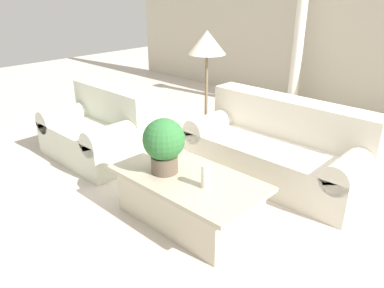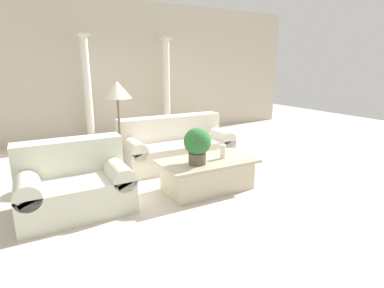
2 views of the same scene
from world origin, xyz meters
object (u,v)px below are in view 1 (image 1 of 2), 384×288
at_px(sofa_long, 279,148).
at_px(potted_plant, 164,143).
at_px(coffee_table, 188,197).
at_px(loveseat, 100,130).
at_px(floor_lamp, 207,48).

bearing_deg(sofa_long, potted_plant, -103.78).
xyz_separation_m(sofa_long, coffee_table, (-0.13, -1.29, -0.11)).
relative_size(loveseat, floor_lamp, 0.86).
bearing_deg(sofa_long, floor_lamp, -177.13).
relative_size(potted_plant, floor_lamp, 0.33).
height_order(coffee_table, floor_lamp, floor_lamp).
bearing_deg(loveseat, sofa_long, 28.81).
xyz_separation_m(loveseat, potted_plant, (1.53, -0.34, 0.37)).
distance_m(potted_plant, floor_lamp, 1.59).
xyz_separation_m(coffee_table, floor_lamp, (-0.88, 1.24, 1.07)).
relative_size(sofa_long, floor_lamp, 1.30).
relative_size(coffee_table, potted_plant, 2.73).
relative_size(loveseat, coffee_table, 0.95).
bearing_deg(floor_lamp, potted_plant, -62.80).
distance_m(loveseat, coffee_table, 1.76).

